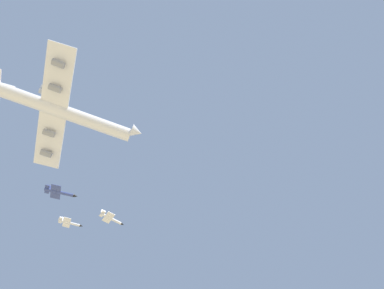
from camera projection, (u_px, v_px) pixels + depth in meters
carrier_jet at (56, 110)px, 136.88m from camera, size 56.42×68.18×19.87m
chase_jet_lead at (111, 219)px, 169.26m from camera, size 13.74×11.74×4.00m
chase_jet_left_wing at (52, 96)px, 149.98m from camera, size 13.50×12.08×4.00m
chase_jet_right_wing at (59, 192)px, 136.74m from camera, size 10.79×14.31×4.00m
chase_jet_trailing at (69, 223)px, 183.25m from camera, size 11.39×13.97×4.00m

